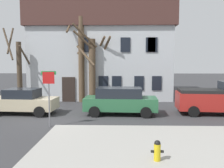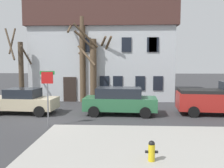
% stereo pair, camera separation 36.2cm
% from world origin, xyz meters
% --- Properties ---
extents(ground_plane, '(120.00, 120.00, 0.00)m').
position_xyz_m(ground_plane, '(0.00, 0.00, 0.00)').
color(ground_plane, '#38383A').
extents(sidewalk_slab, '(10.35, 8.34, 0.12)m').
position_xyz_m(sidewalk_slab, '(5.85, -5.60, 0.06)').
color(sidewalk_slab, '#A8A59E').
rests_on(sidewalk_slab, ground_plane).
extents(building_main, '(13.00, 8.93, 8.64)m').
position_xyz_m(building_main, '(2.31, 10.89, 4.40)').
color(building_main, silver).
rests_on(building_main, ground_plane).
extents(tree_bare_near, '(2.09, 1.96, 6.20)m').
position_xyz_m(tree_bare_near, '(-4.26, 5.90, 2.84)').
color(tree_bare_near, '#4C3D2D').
rests_on(tree_bare_near, ground_plane).
extents(tree_bare_mid, '(2.50, 2.58, 7.31)m').
position_xyz_m(tree_bare_mid, '(0.82, 6.58, 3.87)').
color(tree_bare_mid, brown).
rests_on(tree_bare_mid, ground_plane).
extents(tree_bare_far, '(2.97, 2.88, 5.83)m').
position_xyz_m(tree_bare_far, '(1.78, 6.41, 3.05)').
color(tree_bare_far, brown).
rests_on(tree_bare_far, ground_plane).
extents(car_beige_sedan, '(4.44, 2.23, 1.64)m').
position_xyz_m(car_beige_sedan, '(-2.29, 1.71, 0.82)').
color(car_beige_sedan, '#C6B793').
rests_on(car_beige_sedan, ground_plane).
extents(car_green_wagon, '(4.67, 2.26, 1.73)m').
position_xyz_m(car_green_wagon, '(4.02, 1.73, 0.90)').
color(car_green_wagon, '#2D6B42').
rests_on(car_green_wagon, ground_plane).
extents(pickup_truck_red, '(5.42, 2.46, 2.12)m').
position_xyz_m(pickup_truck_red, '(10.43, 1.90, 1.02)').
color(pickup_truck_red, '#AD231E').
rests_on(pickup_truck_red, ground_plane).
extents(fire_hydrant, '(0.42, 0.22, 0.68)m').
position_xyz_m(fire_hydrant, '(5.18, -5.79, 0.47)').
color(fire_hydrant, gold).
rests_on(fire_hydrant, sidewalk_slab).
extents(street_sign_pole, '(0.76, 0.07, 2.89)m').
position_xyz_m(street_sign_pole, '(0.35, -1.35, 2.02)').
color(street_sign_pole, slate).
rests_on(street_sign_pole, ground_plane).
extents(bicycle_leaning, '(1.75, 0.09, 1.03)m').
position_xyz_m(bicycle_leaning, '(-5.37, 5.32, 0.37)').
color(bicycle_leaning, black).
rests_on(bicycle_leaning, ground_plane).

